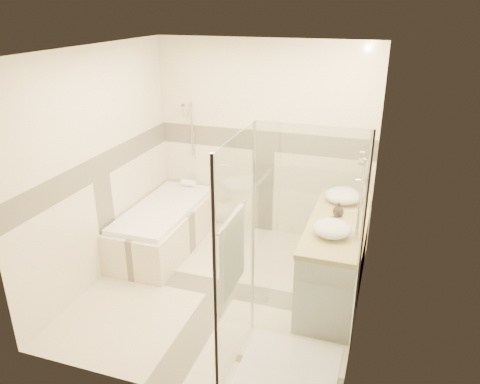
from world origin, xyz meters
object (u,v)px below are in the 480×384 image
(bathtub, at_px, (165,225))
(vanity, at_px, (335,258))
(vessel_sink_near, at_px, (343,196))
(amenity_bottle_a, at_px, (335,220))
(shower_enclosure, at_px, (278,319))
(amenity_bottle_b, at_px, (338,210))
(vessel_sink_far, at_px, (332,228))

(bathtub, bearing_deg, vanity, -9.25)
(vessel_sink_near, distance_m, amenity_bottle_a, 0.65)
(shower_enclosure, relative_size, amenity_bottle_a, 13.15)
(amenity_bottle_b, bearing_deg, vessel_sink_far, -90.00)
(vanity, height_order, amenity_bottle_b, amenity_bottle_b)
(vanity, distance_m, amenity_bottle_b, 0.51)
(bathtub, relative_size, amenity_bottle_a, 10.96)
(vanity, relative_size, amenity_bottle_b, 11.03)
(bathtub, distance_m, shower_enclosure, 2.47)
(vessel_sink_near, xyz_separation_m, vessel_sink_far, (0.00, -0.83, -0.00))
(bathtub, relative_size, vessel_sink_far, 4.61)
(vessel_sink_far, bearing_deg, vessel_sink_near, 90.00)
(vessel_sink_near, xyz_separation_m, amenity_bottle_b, (0.00, -0.38, -0.00))
(amenity_bottle_b, bearing_deg, vessel_sink_near, 90.00)
(amenity_bottle_b, bearing_deg, bathtub, 173.62)
(bathtub, bearing_deg, vessel_sink_far, -17.85)
(bathtub, bearing_deg, amenity_bottle_a, -13.52)
(vanity, xyz_separation_m, vessel_sink_near, (-0.02, 0.49, 0.50))
(shower_enclosure, height_order, vessel_sink_near, shower_enclosure)
(bathtub, distance_m, vessel_sink_far, 2.32)
(vessel_sink_near, bearing_deg, vanity, -87.66)
(vessel_sink_far, relative_size, amenity_bottle_a, 2.38)
(amenity_bottle_a, xyz_separation_m, amenity_bottle_b, (0.00, 0.27, -0.00))
(shower_enclosure, bearing_deg, vessel_sink_near, 81.19)
(vanity, relative_size, amenity_bottle_a, 10.44)
(vessel_sink_far, xyz_separation_m, amenity_bottle_b, (0.00, 0.45, -0.00))
(vessel_sink_near, height_order, amenity_bottle_b, vessel_sink_near)
(vanity, bearing_deg, amenity_bottle_b, 100.14)
(shower_enclosure, relative_size, vessel_sink_near, 5.21)
(shower_enclosure, distance_m, vessel_sink_far, 1.06)
(shower_enclosure, distance_m, amenity_bottle_b, 1.47)
(shower_enclosure, xyz_separation_m, vessel_sink_far, (0.27, 0.93, 0.42))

